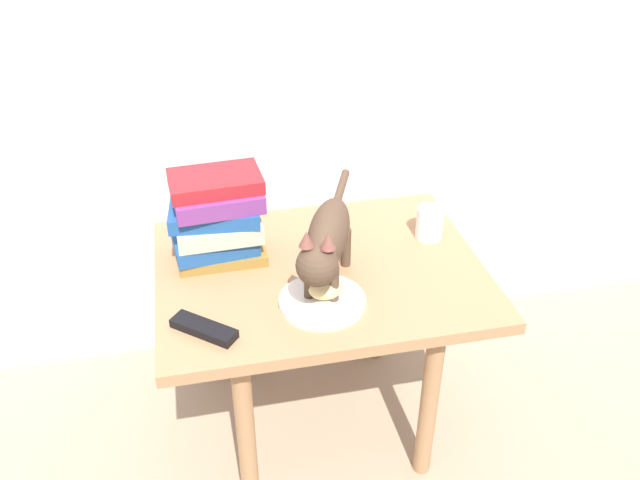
{
  "coord_description": "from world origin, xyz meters",
  "views": [
    {
      "loc": [
        -0.28,
        -1.29,
        1.45
      ],
      "look_at": [
        0.0,
        0.0,
        0.6
      ],
      "focal_mm": 37.17,
      "sensor_mm": 36.0,
      "label": 1
    }
  ],
  "objects_px": {
    "book_stack": "(217,218)",
    "bread_roll": "(326,288)",
    "side_table": "(320,291)",
    "plate": "(322,301)",
    "cat": "(327,240)",
    "candle_jar": "(429,224)",
    "tv_remote": "(204,329)"
  },
  "relations": [
    {
      "from": "book_stack",
      "to": "bread_roll",
      "type": "bearing_deg",
      "value": -47.26
    },
    {
      "from": "side_table",
      "to": "book_stack",
      "type": "height_order",
      "value": "book_stack"
    },
    {
      "from": "plate",
      "to": "cat",
      "type": "distance_m",
      "value": 0.14
    },
    {
      "from": "side_table",
      "to": "book_stack",
      "type": "xyz_separation_m",
      "value": [
        -0.23,
        0.1,
        0.18
      ]
    },
    {
      "from": "side_table",
      "to": "candle_jar",
      "type": "xyz_separation_m",
      "value": [
        0.31,
        0.08,
        0.11
      ]
    },
    {
      "from": "side_table",
      "to": "plate",
      "type": "relative_size",
      "value": 4.02
    },
    {
      "from": "cat",
      "to": "candle_jar",
      "type": "bearing_deg",
      "value": 27.47
    },
    {
      "from": "cat",
      "to": "tv_remote",
      "type": "height_order",
      "value": "cat"
    },
    {
      "from": "cat",
      "to": "candle_jar",
      "type": "relative_size",
      "value": 5.32
    },
    {
      "from": "bread_roll",
      "to": "book_stack",
      "type": "distance_m",
      "value": 0.33
    },
    {
      "from": "bread_roll",
      "to": "candle_jar",
      "type": "relative_size",
      "value": 0.94
    },
    {
      "from": "plate",
      "to": "bread_roll",
      "type": "height_order",
      "value": "bread_roll"
    },
    {
      "from": "bread_roll",
      "to": "cat",
      "type": "relative_size",
      "value": 0.18
    },
    {
      "from": "candle_jar",
      "to": "tv_remote",
      "type": "bearing_deg",
      "value": -156.53
    },
    {
      "from": "side_table",
      "to": "cat",
      "type": "bearing_deg",
      "value": -91.86
    },
    {
      "from": "plate",
      "to": "cat",
      "type": "height_order",
      "value": "cat"
    },
    {
      "from": "plate",
      "to": "candle_jar",
      "type": "xyz_separation_m",
      "value": [
        0.33,
        0.22,
        0.03
      ]
    },
    {
      "from": "plate",
      "to": "bread_roll",
      "type": "xyz_separation_m",
      "value": [
        0.01,
        0.01,
        0.03
      ]
    },
    {
      "from": "plate",
      "to": "book_stack",
      "type": "height_order",
      "value": "book_stack"
    },
    {
      "from": "side_table",
      "to": "bread_roll",
      "type": "distance_m",
      "value": 0.17
    },
    {
      "from": "bread_roll",
      "to": "tv_remote",
      "type": "distance_m",
      "value": 0.28
    },
    {
      "from": "cat",
      "to": "book_stack",
      "type": "bearing_deg",
      "value": 141.3
    },
    {
      "from": "book_stack",
      "to": "tv_remote",
      "type": "distance_m",
      "value": 0.31
    },
    {
      "from": "side_table",
      "to": "candle_jar",
      "type": "height_order",
      "value": "candle_jar"
    },
    {
      "from": "book_stack",
      "to": "tv_remote",
      "type": "relative_size",
      "value": 1.55
    },
    {
      "from": "plate",
      "to": "bread_roll",
      "type": "relative_size",
      "value": 2.45
    },
    {
      "from": "tv_remote",
      "to": "plate",
      "type": "bearing_deg",
      "value": 49.14
    },
    {
      "from": "cat",
      "to": "tv_remote",
      "type": "relative_size",
      "value": 3.02
    },
    {
      "from": "cat",
      "to": "tv_remote",
      "type": "xyz_separation_m",
      "value": [
        -0.29,
        -0.1,
        -0.12
      ]
    },
    {
      "from": "plate",
      "to": "tv_remote",
      "type": "bearing_deg",
      "value": -170.96
    },
    {
      "from": "cat",
      "to": "book_stack",
      "type": "distance_m",
      "value": 0.29
    },
    {
      "from": "side_table",
      "to": "book_stack",
      "type": "distance_m",
      "value": 0.31
    }
  ]
}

